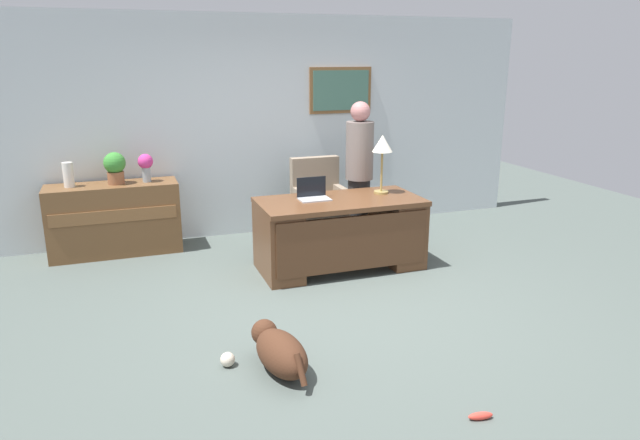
% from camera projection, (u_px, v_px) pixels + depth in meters
% --- Properties ---
extents(ground_plane, '(12.00, 12.00, 0.00)m').
position_uv_depth(ground_plane, '(344.00, 305.00, 5.34)').
color(ground_plane, '#4C5651').
extents(back_wall, '(7.00, 0.16, 2.70)m').
position_uv_depth(back_wall, '(269.00, 126.00, 7.33)').
color(back_wall, silver).
rests_on(back_wall, ground_plane).
extents(desk, '(1.72, 0.84, 0.76)m').
position_uv_depth(desk, '(341.00, 232.00, 6.17)').
color(desk, brown).
rests_on(desk, ground_plane).
extents(credenza, '(1.44, 0.50, 0.82)m').
position_uv_depth(credenza, '(115.00, 219.00, 6.64)').
color(credenza, brown).
rests_on(credenza, ground_plane).
extents(armchair, '(0.60, 0.59, 1.02)m').
position_uv_depth(armchair, '(319.00, 205.00, 7.05)').
color(armchair, gray).
rests_on(armchair, ground_plane).
extents(person_standing, '(0.32, 0.32, 1.71)m').
position_uv_depth(person_standing, '(359.00, 173.00, 6.77)').
color(person_standing, '#262323').
rests_on(person_standing, ground_plane).
extents(dog_lying, '(0.40, 0.76, 0.30)m').
position_uv_depth(dog_lying, '(279.00, 351.00, 4.21)').
color(dog_lying, '#472819').
rests_on(dog_lying, ground_plane).
extents(laptop, '(0.32, 0.22, 0.22)m').
position_uv_depth(laptop, '(313.00, 194.00, 6.10)').
color(laptop, '#B2B5BA').
rests_on(laptop, desk).
extents(desk_lamp, '(0.22, 0.22, 0.64)m').
position_uv_depth(desk_lamp, '(382.00, 147.00, 6.23)').
color(desk_lamp, '#9E8447').
rests_on(desk_lamp, desk).
extents(vase_with_flowers, '(0.17, 0.17, 0.32)m').
position_uv_depth(vase_with_flowers, '(146.00, 165.00, 6.60)').
color(vase_with_flowers, '#909CA5').
rests_on(vase_with_flowers, credenza).
extents(vase_empty, '(0.11, 0.11, 0.28)m').
position_uv_depth(vase_empty, '(68.00, 175.00, 6.36)').
color(vase_empty, silver).
rests_on(vase_empty, credenza).
extents(potted_plant, '(0.24, 0.24, 0.36)m').
position_uv_depth(potted_plant, '(115.00, 167.00, 6.50)').
color(potted_plant, brown).
rests_on(potted_plant, credenza).
extents(dog_toy_ball, '(0.11, 0.11, 0.11)m').
position_uv_depth(dog_toy_ball, '(228.00, 359.00, 4.29)').
color(dog_toy_ball, beige).
rests_on(dog_toy_ball, ground_plane).
extents(dog_toy_bone, '(0.17, 0.08, 0.05)m').
position_uv_depth(dog_toy_bone, '(481.00, 416.00, 3.67)').
color(dog_toy_bone, '#E53F33').
rests_on(dog_toy_bone, ground_plane).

